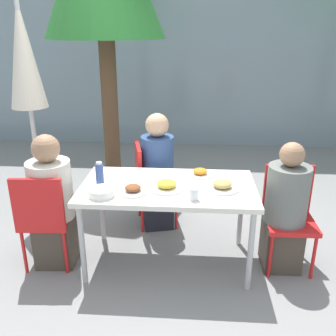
# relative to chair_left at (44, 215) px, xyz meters

# --- Properties ---
(ground_plane) EXTENTS (24.00, 24.00, 0.00)m
(ground_plane) POSITION_rel_chair_left_xyz_m (1.00, 0.14, -0.49)
(ground_plane) COLOR gray
(building_facade) EXTENTS (10.00, 0.20, 3.00)m
(building_facade) POSITION_rel_chair_left_xyz_m (1.00, 3.69, 1.01)
(building_facade) COLOR gray
(building_facade) RESTS_ON ground
(dining_table) EXTENTS (1.41, 0.77, 0.72)m
(dining_table) POSITION_rel_chair_left_xyz_m (1.00, 0.14, 0.17)
(dining_table) COLOR silver
(dining_table) RESTS_ON ground
(chair_left) EXTENTS (0.42, 0.42, 0.85)m
(chair_left) POSITION_rel_chair_left_xyz_m (0.00, 0.00, 0.00)
(chair_left) COLOR red
(chair_left) RESTS_ON ground
(person_left) EXTENTS (0.35, 0.35, 1.14)m
(person_left) POSITION_rel_chair_left_xyz_m (0.05, 0.08, 0.04)
(person_left) COLOR #473D33
(person_left) RESTS_ON ground
(chair_right) EXTENTS (0.40, 0.40, 0.85)m
(chair_right) POSITION_rel_chair_left_xyz_m (2.00, 0.23, 0.00)
(chair_right) COLOR red
(chair_right) RESTS_ON ground
(person_right) EXTENTS (0.34, 0.34, 1.10)m
(person_right) POSITION_rel_chair_left_xyz_m (1.95, 0.15, 0.02)
(person_right) COLOR #473D33
(person_right) RESTS_ON ground
(chair_far) EXTENTS (0.48, 0.48, 0.85)m
(chair_far) POSITION_rel_chair_left_xyz_m (0.76, 0.80, 0.00)
(chair_far) COLOR red
(chair_far) RESTS_ON ground
(person_far) EXTENTS (0.34, 0.34, 1.17)m
(person_far) POSITION_rel_chair_left_xyz_m (0.85, 0.77, 0.07)
(person_far) COLOR black
(person_far) RESTS_ON ground
(closed_umbrella) EXTENTS (0.36, 0.36, 2.18)m
(closed_umbrella) POSITION_rel_chair_left_xyz_m (-0.40, 0.90, 1.09)
(closed_umbrella) COLOR #333333
(closed_umbrella) RESTS_ON ground
(plate_0) EXTENTS (0.22, 0.22, 0.06)m
(plate_0) POSITION_rel_chair_left_xyz_m (1.26, 0.37, 0.25)
(plate_0) COLOR white
(plate_0) RESTS_ON dining_table
(plate_1) EXTENTS (0.23, 0.23, 0.06)m
(plate_1) POSITION_rel_chair_left_xyz_m (0.74, -0.02, 0.25)
(plate_1) COLOR white
(plate_1) RESTS_ON dining_table
(plate_2) EXTENTS (0.27, 0.27, 0.07)m
(plate_2) POSITION_rel_chair_left_xyz_m (1.43, 0.10, 0.26)
(plate_2) COLOR white
(plate_2) RESTS_ON dining_table
(plate_3) EXTENTS (0.28, 0.28, 0.07)m
(plate_3) POSITION_rel_chair_left_xyz_m (0.99, 0.07, 0.26)
(plate_3) COLOR white
(plate_3) RESTS_ON dining_table
(bottle) EXTENTS (0.06, 0.06, 0.20)m
(bottle) POSITION_rel_chair_left_xyz_m (0.46, 0.10, 0.32)
(bottle) COLOR #334C8E
(bottle) RESTS_ON dining_table
(drinking_cup) EXTENTS (0.07, 0.07, 0.09)m
(drinking_cup) POSITION_rel_chair_left_xyz_m (1.21, -0.11, 0.27)
(drinking_cup) COLOR white
(drinking_cup) RESTS_ON dining_table
(salad_bowl) EXTENTS (0.20, 0.20, 0.06)m
(salad_bowl) POSITION_rel_chair_left_xyz_m (0.51, -0.10, 0.26)
(salad_bowl) COLOR white
(salad_bowl) RESTS_ON dining_table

